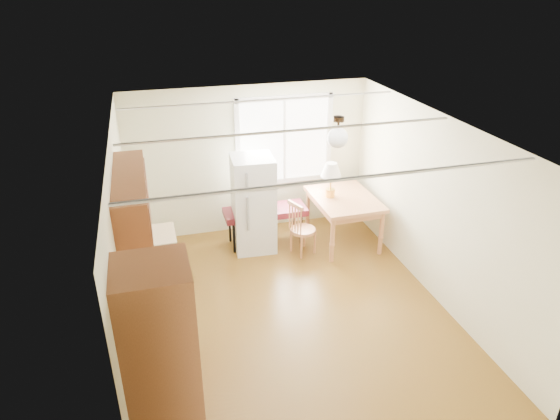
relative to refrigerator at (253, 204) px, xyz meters
name	(u,v)px	position (x,y,z in m)	size (l,w,h in m)	color
room_shell	(293,228)	(0.10, -1.79, 0.47)	(4.60, 5.60, 2.62)	#533511
kitchen_run	(157,308)	(-1.62, -2.43, 0.06)	(0.65, 3.40, 2.20)	brown
window_unit	(284,140)	(0.70, 0.68, 0.77)	(1.64, 0.05, 1.51)	white
pendant_light	(338,136)	(0.80, -1.39, 1.46)	(0.26, 0.26, 0.40)	black
refrigerator	(253,204)	(0.00, 0.00, 0.00)	(0.68, 0.69, 1.56)	silver
bench	(265,212)	(0.21, 0.10, -0.23)	(1.34, 0.50, 0.62)	#56141E
dining_table	(344,203)	(1.46, -0.19, -0.08)	(0.98, 1.30, 0.80)	#B77346
chair	(299,226)	(0.63, -0.42, -0.27)	(0.44, 0.43, 0.90)	#B77346
table_lamp	(331,172)	(1.25, -0.11, 0.44)	(0.33, 0.33, 0.58)	gold
coffee_maker	(157,321)	(-1.62, -2.91, 0.25)	(0.23, 0.27, 0.35)	black
kettle	(153,285)	(-1.62, -2.24, 0.23)	(0.14, 0.14, 0.26)	red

